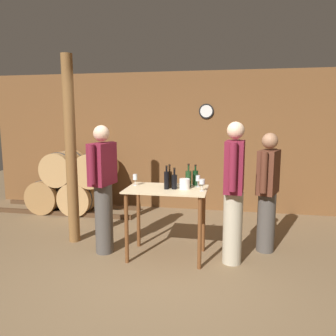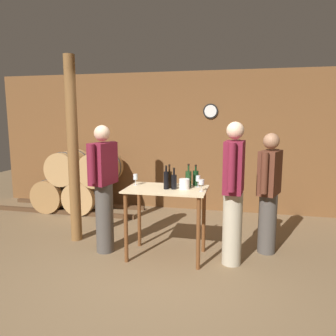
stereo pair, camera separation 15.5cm
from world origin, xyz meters
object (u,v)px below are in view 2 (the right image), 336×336
Objects in this scene: wine_glass_near_right at (201,182)px; wooden_post at (73,151)px; ice_bucket at (184,184)px; person_visitor_with_scarf at (104,186)px; wine_glass_near_left at (135,177)px; wine_bottle_far_right at (196,178)px; person_host at (233,190)px; wine_bottle_left at (169,179)px; person_visitor_bearded at (269,191)px; wine_bottle_far_left at (166,180)px; wine_bottle_center at (174,181)px; wine_bottle_right at (188,179)px; wine_glass_near_center at (198,179)px.

wooden_post is at bearing 169.28° from wine_glass_near_right.
person_visitor_with_scarf is at bearing -178.37° from ice_bucket.
wine_glass_near_left is at bearing 172.46° from ice_bucket.
wine_bottle_far_right is 0.16× the size of person_host.
person_visitor_bearded is at bearing 17.01° from wine_bottle_left.
wine_bottle_far_left reaches higher than wine_bottle_center.
wine_bottle_left is 0.25m from wine_bottle_right.
wooden_post is 8.77× the size of wine_bottle_right.
person_host reaches higher than wine_glass_near_left.
wine_bottle_right reaches higher than wine_glass_near_center.
person_host is at bearing -5.32° from wine_bottle_left.
person_visitor_with_scarf is 1.06× the size of person_visitor_bearded.
wine_bottle_left is at bearing -162.99° from person_visitor_bearded.
wine_glass_near_center is (0.28, 0.19, 0.01)m from wine_bottle_center.
wine_glass_near_left is 1.80m from person_visitor_bearded.
person_visitor_bearded reaches higher than wine_glass_near_left.
wine_bottle_far_left is at bearing -145.86° from wine_bottle_right.
wine_bottle_left reaches higher than wine_bottle_far_right.
wine_bottle_center is 0.14m from ice_bucket.
wine_bottle_far_left is 0.46m from wine_glass_near_right.
wine_glass_near_center is (0.05, -0.09, 0.00)m from wine_bottle_far_right.
person_visitor_bearded is at bearing 16.47° from wine_glass_near_center.
wine_bottle_left is 0.11m from wine_bottle_center.
wooden_post reaches higher than ice_bucket.
person_host is at bearing 7.24° from wine_glass_near_right.
wine_bottle_right is 0.13m from ice_bucket.
wine_glass_near_right is 0.09× the size of person_visitor_with_scarf.
wine_bottle_far_left is 0.85m from person_host.
wine_bottle_left is 2.02× the size of wine_glass_near_right.
wine_bottle_center is at bearing -129.85° from wine_bottle_far_right.
wine_bottle_center is 2.07× the size of ice_bucket.
person_host reaches higher than wine_glass_near_center.
wooden_post is 0.80m from person_visitor_with_scarf.
person_visitor_bearded is at bearing 21.22° from wine_bottle_center.
wine_bottle_far_left is 0.19× the size of person_visitor_bearded.
wine_glass_near_center is (0.38, 0.21, -0.01)m from wine_bottle_far_left.
wine_glass_near_left is at bearing 174.35° from person_host.
wine_bottle_far_right is (0.31, 0.21, -0.01)m from wine_bottle_left.
wine_bottle_right is 0.61m from person_host.
wine_glass_near_center is at bearing 4.58° from wine_glass_near_left.
ice_bucket is 0.07× the size of person_host.
wine_bottle_right reaches higher than wine_bottle_left.
person_visitor_with_scarf reaches higher than wine_glass_near_center.
wine_bottle_right is 0.29m from wine_glass_near_right.
wine_bottle_far_right is (0.24, 0.28, 0.01)m from wine_bottle_center.
ice_bucket is 0.62m from person_host.
wooden_post is 1.75m from ice_bucket.
wine_bottle_right is at bearing -5.16° from wooden_post.
wine_bottle_far_right is at bearing 109.60° from wine_glass_near_right.
wooden_post is 1.53m from wine_bottle_far_left.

